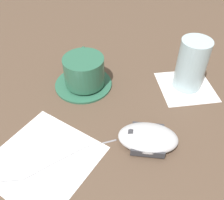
# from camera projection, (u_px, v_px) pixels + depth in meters

# --- Properties ---
(ground_plane) EXTENTS (3.00, 3.00, 0.00)m
(ground_plane) POSITION_uv_depth(u_px,v_px,m) (134.00, 105.00, 0.52)
(ground_plane) COLOR brown
(saucer) EXTENTS (0.13, 0.13, 0.01)m
(saucer) POSITION_uv_depth(u_px,v_px,m) (84.00, 83.00, 0.56)
(saucer) COLOR #2D664C
(saucer) RESTS_ON ground
(coffee_cup) EXTENTS (0.09, 0.12, 0.06)m
(coffee_cup) POSITION_uv_depth(u_px,v_px,m) (84.00, 70.00, 0.54)
(coffee_cup) COLOR #2D664C
(coffee_cup) RESTS_ON saucer
(computer_mouse) EXTENTS (0.11, 0.07, 0.03)m
(computer_mouse) POSITION_uv_depth(u_px,v_px,m) (148.00, 138.00, 0.44)
(computer_mouse) COLOR silver
(computer_mouse) RESTS_ON ground
(mouse_cable) EXTENTS (0.24, 0.14, 0.00)m
(mouse_cable) POSITION_uv_depth(u_px,v_px,m) (40.00, 167.00, 0.41)
(mouse_cable) COLOR gray
(mouse_cable) RESTS_ON ground
(napkin_under_glass) EXTENTS (0.14, 0.14, 0.00)m
(napkin_under_glass) POSITION_uv_depth(u_px,v_px,m) (186.00, 87.00, 0.56)
(napkin_under_glass) COLOR white
(napkin_under_glass) RESTS_ON ground
(drinking_glass) EXTENTS (0.06, 0.06, 0.11)m
(drinking_glass) POSITION_uv_depth(u_px,v_px,m) (192.00, 64.00, 0.52)
(drinking_glass) COLOR silver
(drinking_glass) RESTS_ON napkin_under_glass
(napkin_spare) EXTENTS (0.22, 0.22, 0.00)m
(napkin_spare) POSITION_uv_depth(u_px,v_px,m) (44.00, 159.00, 0.42)
(napkin_spare) COLOR white
(napkin_spare) RESTS_ON ground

